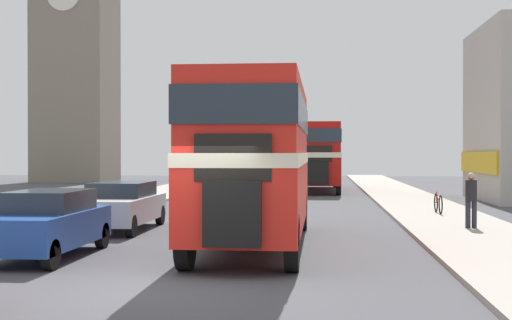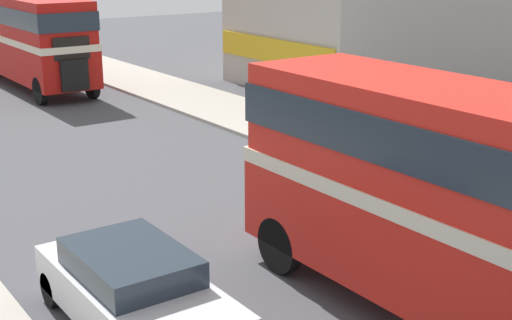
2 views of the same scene
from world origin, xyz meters
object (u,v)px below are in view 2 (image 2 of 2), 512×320
car_parked_far (136,292)px  bicycle_on_pavement (362,140)px  double_decker_bus (483,198)px  bus_distant (27,32)px  pedestrian_walking (511,161)px

car_parked_far → bicycle_on_pavement: bearing=28.4°
double_decker_bus → car_parked_far: bearing=143.6°
double_decker_bus → bicycle_on_pavement: 10.93m
bus_distant → bicycle_on_pavement: 18.09m
pedestrian_walking → double_decker_bus: bearing=-148.7°
pedestrian_walking → car_parked_far: bearing=-177.6°
double_decker_bus → car_parked_far: size_ratio=2.19×
pedestrian_walking → bicycle_on_pavement: 5.24m
double_decker_bus → bus_distant: size_ratio=0.89×
double_decker_bus → bus_distant: 26.38m
double_decker_bus → pedestrian_walking: size_ratio=5.94×
double_decker_bus → bus_distant: bus_distant is taller
double_decker_bus → bus_distant: (1.49, 26.34, 0.02)m
double_decker_bus → car_parked_far: double_decker_bus is taller
double_decker_bus → bicycle_on_pavement: (5.99, 8.93, -1.95)m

